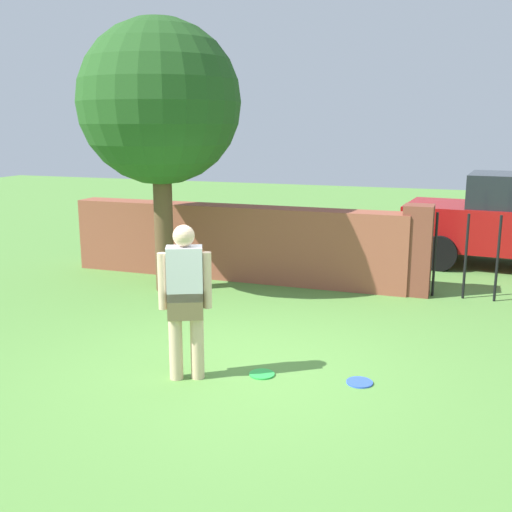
# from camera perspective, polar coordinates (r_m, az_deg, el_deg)

# --- Properties ---
(ground_plane) EXTENTS (40.00, 40.00, 0.00)m
(ground_plane) POSITION_cam_1_polar(r_m,az_deg,el_deg) (6.65, -1.51, -10.56)
(ground_plane) COLOR #568C3D
(brick_wall) EXTENTS (5.85, 0.50, 1.26)m
(brick_wall) POSITION_cam_1_polar(r_m,az_deg,el_deg) (10.25, -2.11, 1.31)
(brick_wall) COLOR brown
(brick_wall) RESTS_ON ground
(tree) EXTENTS (2.46, 2.46, 4.15)m
(tree) POSITION_cam_1_polar(r_m,az_deg,el_deg) (9.42, -9.12, 14.05)
(tree) COLOR brown
(tree) RESTS_ON ground
(person) EXTENTS (0.50, 0.35, 1.62)m
(person) POSITION_cam_1_polar(r_m,az_deg,el_deg) (6.14, -6.73, -3.72)
(person) COLOR beige
(person) RESTS_ON ground
(frisbee_blue) EXTENTS (0.27, 0.27, 0.02)m
(frisbee_blue) POSITION_cam_1_polar(r_m,az_deg,el_deg) (6.37, 9.79, -11.73)
(frisbee_blue) COLOR blue
(frisbee_blue) RESTS_ON ground
(frisbee_green) EXTENTS (0.27, 0.27, 0.02)m
(frisbee_green) POSITION_cam_1_polar(r_m,az_deg,el_deg) (6.47, 0.56, -11.14)
(frisbee_green) COLOR green
(frisbee_green) RESTS_ON ground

